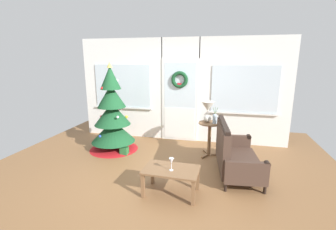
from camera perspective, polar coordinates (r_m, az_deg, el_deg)
name	(u,v)px	position (r m, az deg, el deg)	size (l,w,h in m)	color
ground_plane	(158,176)	(4.40, -2.35, -14.39)	(6.76, 6.76, 0.00)	brown
back_wall_with_door	(180,90)	(5.98, 2.92, 5.95)	(5.20, 0.19, 2.55)	white
christmas_tree	(112,118)	(5.52, -13.14, -0.72)	(1.10, 1.10, 1.98)	#4C331E
settee_sofa	(233,154)	(4.50, 15.30, -8.97)	(0.86, 1.46, 0.96)	black
side_table	(210,132)	(5.17, 9.90, -4.10)	(0.50, 0.48, 0.73)	brown
table_lamp	(208,109)	(5.08, 9.48, 1.45)	(0.28, 0.28, 0.44)	silver
flower_vase	(215,118)	(5.02, 11.15, -0.74)	(0.11, 0.10, 0.35)	#99ADBC
coffee_table	(171,173)	(3.74, 0.76, -13.60)	(0.86, 0.55, 0.41)	brown
wine_glass	(171,161)	(3.62, 0.81, -11.06)	(0.08, 0.08, 0.20)	silver
gift_box	(124,151)	(5.36, -10.41, -8.41)	(0.16, 0.15, 0.16)	#266633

